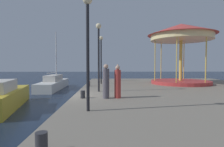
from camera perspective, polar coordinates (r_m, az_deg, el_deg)
The scene contains 14 objects.
ground_plane at distance 10.96m, azimuth -11.85°, elevation -10.73°, with size 120.00×120.00×0.00m, color #162338.
quay_dock at distance 12.18m, azimuth 27.05°, elevation -7.69°, with size 15.41×25.13×0.80m, color gray.
motorboat_yellow at distance 12.26m, azimuth -31.45°, elevation -6.50°, with size 2.98×6.11×1.68m.
sailboat_white at distance 20.09m, azimuth -18.02°, elevation -3.03°, with size 1.83×7.51×6.27m.
carousel at distance 18.04m, azimuth 21.05°, elevation 10.22°, with size 6.11×6.11×5.54m.
lamp_post_near_edge at distance 6.87m, azimuth -7.72°, elevation 12.88°, with size 0.36×0.36×4.31m.
lamp_post_mid_promenade at distance 11.83m, azimuth -4.25°, elevation 8.94°, with size 0.36×0.36×4.44m.
lamp_post_far_end at distance 16.83m, azimuth -3.49°, elevation 7.00°, with size 0.36×0.36×4.41m.
bollard_north at distance 4.05m, azimuth -21.45°, elevation -19.63°, with size 0.24×0.24×0.40m, color #2D2D33.
bollard_south at distance 14.94m, azimuth -7.42°, elevation -3.23°, with size 0.24×0.24×0.40m, color #2D2D33.
bollard_center at distance 9.59m, azimuth -9.24°, elevation -6.54°, with size 0.24×0.24×0.40m, color #2D2D33.
person_mid_promenade at distance 9.45m, azimuth 1.80°, elevation -2.95°, with size 0.34×0.34×1.72m.
person_near_carousel at distance 9.35m, azimuth -1.92°, elevation -2.80°, with size 0.34×0.34×1.78m.
person_by_the_water at distance 20.20m, azimuth 1.81°, elevation 0.18°, with size 0.34×0.34×1.82m.
Camera 1 is at (1.89, -10.49, 2.52)m, focal length 28.83 mm.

